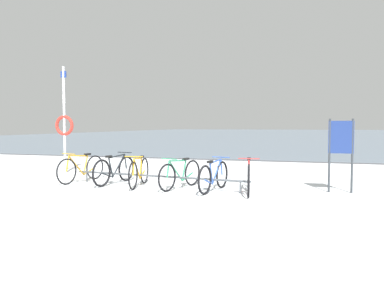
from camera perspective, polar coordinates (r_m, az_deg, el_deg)
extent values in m
cube|color=silver|center=(5.65, -6.77, -13.54)|extent=(80.00, 22.00, 0.08)
cube|color=slate|center=(71.05, 14.22, 1.62)|extent=(80.00, 110.00, 0.08)
cube|color=#47474C|center=(16.21, 8.41, -2.65)|extent=(80.00, 0.50, 0.05)
cylinder|color=#4C5156|center=(9.24, -5.56, -5.02)|extent=(4.79, 0.61, 0.05)
cylinder|color=#4C5156|center=(10.45, -16.13, -4.97)|extent=(0.04, 0.04, 0.28)
cylinder|color=#4C5156|center=(8.47, 7.58, -6.73)|extent=(0.04, 0.04, 0.28)
torus|color=black|center=(10.11, -19.04, -4.10)|extent=(0.17, 0.69, 0.69)
torus|color=black|center=(10.88, -14.94, -3.55)|extent=(0.17, 0.69, 0.69)
cylinder|color=gold|center=(10.34, -17.65, -3.22)|extent=(0.15, 0.56, 0.59)
cylinder|color=gold|center=(10.59, -16.32, -3.19)|extent=(0.07, 0.20, 0.53)
cylinder|color=gold|center=(10.37, -17.36, -1.77)|extent=(0.17, 0.69, 0.08)
cylinder|color=gold|center=(10.72, -15.76, -4.07)|extent=(0.13, 0.47, 0.19)
cylinder|color=gold|center=(10.12, -18.89, -2.93)|extent=(0.06, 0.12, 0.42)
cube|color=black|center=(10.62, -16.04, -1.55)|extent=(0.12, 0.21, 0.05)
cylinder|color=gold|center=(10.12, -18.75, -1.48)|extent=(0.46, 0.11, 0.02)
torus|color=black|center=(10.33, -10.23, -3.80)|extent=(0.17, 0.70, 0.70)
torus|color=black|center=(9.50, -13.97, -4.44)|extent=(0.17, 0.70, 0.70)
cylinder|color=#1E2328|center=(10.04, -11.38, -3.30)|extent=(0.13, 0.55, 0.59)
cylinder|color=#1E2328|center=(9.77, -12.59, -3.63)|extent=(0.07, 0.20, 0.53)
cylinder|color=#1E2328|center=(9.95, -11.67, -1.86)|extent=(0.15, 0.69, 0.08)
cylinder|color=#1E2328|center=(9.68, -13.11, -4.76)|extent=(0.11, 0.46, 0.19)
cylinder|color=#1E2328|center=(10.28, -10.37, -2.70)|extent=(0.05, 0.12, 0.41)
cube|color=black|center=(9.68, -12.90, -1.92)|extent=(0.11, 0.21, 0.05)
cylinder|color=#1E2328|center=(10.22, -10.51, -1.30)|extent=(0.46, 0.10, 0.02)
torus|color=black|center=(8.92, -9.21, -4.92)|extent=(0.12, 0.69, 0.69)
torus|color=black|center=(9.85, -7.44, -4.16)|extent=(0.12, 0.69, 0.69)
cylinder|color=gold|center=(9.20, -8.60, -3.88)|extent=(0.10, 0.52, 0.58)
cylinder|color=gold|center=(9.51, -8.03, -3.80)|extent=(0.06, 0.19, 0.52)
cylinder|color=gold|center=(9.24, -8.48, -2.25)|extent=(0.12, 0.64, 0.08)
cylinder|color=gold|center=(9.66, -7.79, -4.76)|extent=(0.09, 0.43, 0.19)
cylinder|color=gold|center=(8.92, -9.15, -3.60)|extent=(0.05, 0.11, 0.41)
cube|color=black|center=(9.55, -7.91, -1.99)|extent=(0.10, 0.21, 0.05)
cylinder|color=gold|center=(8.93, -9.09, -1.96)|extent=(0.46, 0.08, 0.02)
torus|color=black|center=(8.58, -3.92, -5.28)|extent=(0.25, 0.65, 0.66)
torus|color=black|center=(9.43, 0.06, -4.52)|extent=(0.25, 0.65, 0.66)
cylinder|color=#2D8C60|center=(8.84, -2.55, -4.26)|extent=(0.21, 0.54, 0.56)
cylinder|color=#2D8C60|center=(9.11, -1.25, -4.18)|extent=(0.09, 0.19, 0.50)
cylinder|color=#2D8C60|center=(8.87, -2.24, -2.63)|extent=(0.25, 0.67, 0.08)
cylinder|color=#2D8C60|center=(9.25, -0.72, -5.13)|extent=(0.18, 0.45, 0.18)
cylinder|color=#2D8C60|center=(8.59, -3.76, -3.97)|extent=(0.07, 0.12, 0.40)
cube|color=black|center=(9.15, -0.96, -2.35)|extent=(0.14, 0.21, 0.05)
cylinder|color=#2D8C60|center=(8.59, -3.61, -2.33)|extent=(0.44, 0.17, 0.02)
torus|color=black|center=(9.08, 4.71, -4.79)|extent=(0.18, 0.67, 0.67)
torus|color=black|center=(8.20, 2.02, -5.64)|extent=(0.18, 0.67, 0.67)
cylinder|color=#3359B2|center=(8.78, 3.90, -4.28)|extent=(0.14, 0.52, 0.57)
cylinder|color=#3359B2|center=(8.49, 3.03, -4.68)|extent=(0.07, 0.19, 0.51)
cylinder|color=#3359B2|center=(8.68, 3.71, -2.71)|extent=(0.17, 0.64, 0.08)
cylinder|color=#3359B2|center=(8.39, 2.64, -5.96)|extent=(0.12, 0.43, 0.19)
cylinder|color=#3359B2|center=(9.03, 4.63, -3.60)|extent=(0.06, 0.11, 0.40)
cube|color=black|center=(8.39, 2.83, -2.80)|extent=(0.12, 0.21, 0.05)
cylinder|color=#3359B2|center=(8.97, 4.54, -2.06)|extent=(0.46, 0.12, 0.02)
torus|color=black|center=(8.01, 8.85, -5.70)|extent=(0.13, 0.72, 0.72)
torus|color=black|center=(8.97, 8.89, -4.76)|extent=(0.13, 0.72, 0.72)
cylinder|color=#B22D2D|center=(8.30, 8.87, -4.48)|extent=(0.10, 0.51, 0.61)
cylinder|color=#B22D2D|center=(8.62, 8.89, -4.38)|extent=(0.06, 0.18, 0.54)
cylinder|color=#B22D2D|center=(8.34, 8.89, -2.59)|extent=(0.11, 0.63, 0.09)
cylinder|color=#B22D2D|center=(8.77, 8.88, -5.47)|extent=(0.09, 0.43, 0.20)
cylinder|color=#B22D2D|center=(8.01, 8.86, -4.16)|extent=(0.05, 0.11, 0.43)
cube|color=black|center=(8.66, 8.91, -2.29)|extent=(0.10, 0.21, 0.05)
cylinder|color=#B22D2D|center=(8.02, 8.88, -2.28)|extent=(0.46, 0.08, 0.02)
cylinder|color=#33383D|center=(9.03, 20.70, -1.71)|extent=(0.05, 0.05, 1.71)
cylinder|color=#33383D|center=(9.11, 23.79, -1.73)|extent=(0.05, 0.05, 1.71)
cube|color=navy|center=(9.04, 22.31, 1.00)|extent=(0.55, 0.07, 0.75)
cylinder|color=silver|center=(12.54, -19.36, 3.54)|extent=(0.08, 0.08, 3.44)
cylinder|color=white|center=(12.56, -19.41, 6.68)|extent=(0.09, 0.09, 0.30)
torus|color=red|center=(12.53, -19.34, 2.75)|extent=(0.67, 0.10, 0.67)
cube|color=navy|center=(12.64, -19.48, 10.23)|extent=(0.20, 0.03, 0.20)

